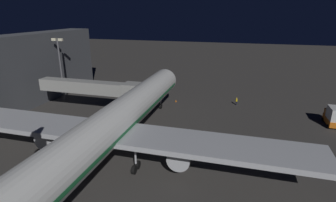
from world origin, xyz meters
TOP-DOWN VIEW (x-y plane):
  - ground_plane at (0.00, 0.00)m, footprint 320.00×320.00m
  - airliner_at_gate at (-0.00, 8.08)m, footprint 56.34×59.59m
  - jet_bridge at (12.29, -8.97)m, footprint 23.01×3.40m
  - apron_floodlight_mast at (25.50, -15.66)m, footprint 2.90×0.50m
  - ops_van at (-34.67, -15.35)m, footprint 2.36×5.22m
  - ground_crew_under_port_wing at (-16.50, -22.46)m, footprint 0.40×0.40m
  - traffic_cone_nose_port at (-2.20, -20.99)m, footprint 0.36×0.36m
  - traffic_cone_nose_starboard at (2.20, -20.99)m, footprint 0.36×0.36m

SIDE VIEW (x-z plane):
  - ground_plane at x=0.00m, z-range 0.00..0.00m
  - traffic_cone_nose_port at x=-2.20m, z-range 0.00..0.55m
  - traffic_cone_nose_starboard at x=2.20m, z-range 0.00..0.55m
  - ground_crew_under_port_wing at x=-16.50m, z-range 0.10..1.97m
  - ops_van at x=-34.67m, z-range 0.00..3.81m
  - airliner_at_gate at x=0.00m, z-range -4.44..15.63m
  - jet_bridge at x=12.29m, z-range 2.09..9.33m
  - apron_floodlight_mast at x=25.50m, z-range 1.39..16.41m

